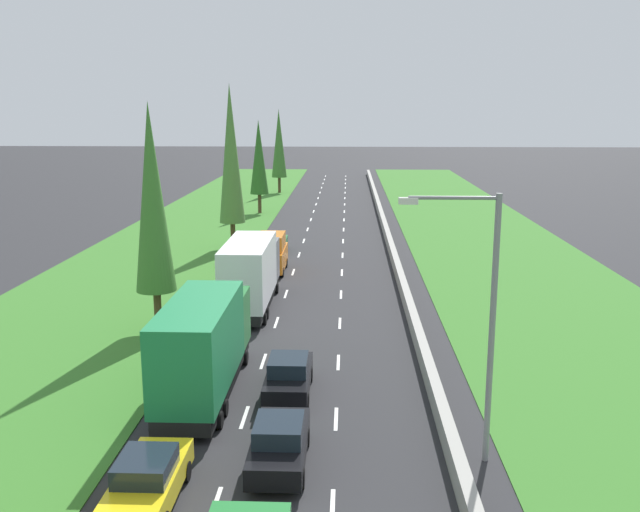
# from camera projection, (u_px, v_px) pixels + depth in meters

# --- Properties ---
(ground_plane) EXTENTS (300.00, 300.00, 0.00)m
(ground_plane) POSITION_uv_depth(u_px,v_px,m) (325.00, 235.00, 64.60)
(ground_plane) COLOR #28282B
(ground_plane) RESTS_ON ground
(grass_verge_left) EXTENTS (14.00, 140.00, 0.04)m
(grass_verge_left) POSITION_uv_depth(u_px,v_px,m) (190.00, 234.00, 65.10)
(grass_verge_left) COLOR #387528
(grass_verge_left) RESTS_ON ground
(grass_verge_right) EXTENTS (14.00, 140.00, 0.04)m
(grass_verge_right) POSITION_uv_depth(u_px,v_px,m) (480.00, 236.00, 64.04)
(grass_verge_right) COLOR #387528
(grass_verge_right) RESTS_ON ground
(median_barrier) EXTENTS (0.44, 120.00, 0.85)m
(median_barrier) POSITION_uv_depth(u_px,v_px,m) (386.00, 231.00, 64.29)
(median_barrier) COLOR #9E9B93
(median_barrier) RESTS_ON ground
(lane_markings) EXTENTS (3.64, 116.00, 0.01)m
(lane_markings) POSITION_uv_depth(u_px,v_px,m) (325.00, 235.00, 64.60)
(lane_markings) COLOR white
(lane_markings) RESTS_ON ground
(yellow_sedan_left_lane) EXTENTS (1.82, 4.50, 1.64)m
(yellow_sedan_left_lane) POSITION_uv_depth(u_px,v_px,m) (147.00, 480.00, 20.53)
(yellow_sedan_left_lane) COLOR yellow
(yellow_sedan_left_lane) RESTS_ON ground
(green_box_truck_left_lane) EXTENTS (2.46, 9.40, 4.18)m
(green_box_truck_left_lane) POSITION_uv_depth(u_px,v_px,m) (204.00, 344.00, 28.24)
(green_box_truck_left_lane) COLOR black
(green_box_truck_left_lane) RESTS_ON ground
(white_box_truck_left_lane) EXTENTS (2.46, 9.40, 4.18)m
(white_box_truck_left_lane) POSITION_uv_depth(u_px,v_px,m) (251.00, 272.00, 40.53)
(white_box_truck_left_lane) COLOR black
(white_box_truck_left_lane) RESTS_ON ground
(orange_van_left_lane) EXTENTS (1.96, 4.90, 2.82)m
(orange_van_left_lane) POSITION_uv_depth(u_px,v_px,m) (272.00, 253.00, 49.75)
(orange_van_left_lane) COLOR orange
(orange_van_left_lane) RESTS_ON ground
(black_sedan_centre_lane) EXTENTS (1.82, 4.50, 1.64)m
(black_sedan_centre_lane) POSITION_uv_depth(u_px,v_px,m) (279.00, 443.00, 22.82)
(black_sedan_centre_lane) COLOR black
(black_sedan_centre_lane) RESTS_ON ground
(green_hatchback_left_lane) EXTENTS (1.74, 3.90, 1.72)m
(green_hatchback_left_lane) POSITION_uv_depth(u_px,v_px,m) (276.00, 242.00, 56.78)
(green_hatchback_left_lane) COLOR #237A33
(green_hatchback_left_lane) RESTS_ON ground
(black_sedan_centre_lane_third) EXTENTS (1.82, 4.50, 1.64)m
(black_sedan_centre_lane_third) POSITION_uv_depth(u_px,v_px,m) (289.00, 376.00, 28.54)
(black_sedan_centre_lane_third) COLOR black
(black_sedan_centre_lane_third) RESTS_ON ground
(poplar_tree_second) EXTENTS (2.10, 2.10, 11.95)m
(poplar_tree_second) POSITION_uv_depth(u_px,v_px,m) (152.00, 199.00, 35.52)
(poplar_tree_second) COLOR #4C3823
(poplar_tree_second) RESTS_ON ground
(poplar_tree_third) EXTENTS (2.14, 2.14, 13.59)m
(poplar_tree_third) POSITION_uv_depth(u_px,v_px,m) (231.00, 154.00, 57.07)
(poplar_tree_third) COLOR #4C3823
(poplar_tree_third) RESTS_ON ground
(poplar_tree_fourth) EXTENTS (2.06, 2.06, 10.33)m
(poplar_tree_fourth) POSITION_uv_depth(u_px,v_px,m) (259.00, 157.00, 76.69)
(poplar_tree_fourth) COLOR #4C3823
(poplar_tree_fourth) RESTS_ON ground
(poplar_tree_fifth) EXTENTS (2.09, 2.09, 11.43)m
(poplar_tree_fifth) POSITION_uv_depth(u_px,v_px,m) (279.00, 144.00, 95.18)
(poplar_tree_fifth) COLOR #4C3823
(poplar_tree_fifth) RESTS_ON ground
(street_light_mast) EXTENTS (3.20, 0.28, 9.00)m
(street_light_mast) POSITION_uv_depth(u_px,v_px,m) (482.00, 310.00, 22.27)
(street_light_mast) COLOR gray
(street_light_mast) RESTS_ON ground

